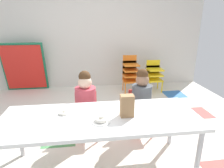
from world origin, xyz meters
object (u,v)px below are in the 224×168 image
kid_chair_orange_stack (130,72)px  paper_bag_brown (127,106)px  seated_child_middle_seat (141,96)px  paper_plate_near_edge (101,121)px  craft_table (101,121)px  donut_powdered_on_plate (101,119)px  folded_activity_table (24,67)px  donut_powdered_loose (63,113)px  seated_child_near_camera (86,99)px  kid_chair_yellow_stack (154,73)px

kid_chair_orange_stack → paper_bag_brown: paper_bag_brown is taller
seated_child_middle_seat → paper_plate_near_edge: bearing=-130.1°
craft_table → paper_plate_near_edge: paper_plate_near_edge is taller
paper_bag_brown → donut_powdered_on_plate: bearing=-162.3°
seated_child_middle_seat → folded_activity_table: size_ratio=0.84×
folded_activity_table → paper_bag_brown: folded_activity_table is taller
paper_bag_brown → craft_table: bearing=175.1°
donut_powdered_on_plate → donut_powdered_loose: (-0.36, 0.21, -0.01)m
seated_child_near_camera → donut_powdered_on_plate: size_ratio=7.61×
donut_powdered_loose → kid_chair_yellow_stack: bearing=51.5°
seated_child_middle_seat → donut_powdered_on_plate: bearing=-130.1°
paper_plate_near_edge → kid_chair_yellow_stack: bearing=60.1°
kid_chair_yellow_stack → paper_bag_brown: size_ratio=3.09×
seated_child_middle_seat → paper_plate_near_edge: size_ratio=5.10×
seated_child_near_camera → seated_child_middle_seat: same height
kid_chair_orange_stack → donut_powdered_loose: kid_chair_orange_stack is taller
kid_chair_orange_stack → paper_plate_near_edge: 2.52m
donut_powdered_loose → donut_powdered_on_plate: bearing=-29.7°
kid_chair_yellow_stack → paper_plate_near_edge: (-1.37, -2.38, 0.21)m
seated_child_middle_seat → kid_chair_yellow_stack: 1.85m
seated_child_near_camera → seated_child_middle_seat: size_ratio=1.00×
craft_table → paper_plate_near_edge: size_ratio=10.88×
kid_chair_yellow_stack → donut_powdered_loose: kid_chair_yellow_stack is taller
kid_chair_orange_stack → paper_plate_near_edge: kid_chair_orange_stack is taller
paper_plate_near_edge → donut_powdered_loose: size_ratio=1.82×
donut_powdered_loose → paper_bag_brown: bearing=-11.1°
kid_chair_orange_stack → donut_powdered_loose: (-1.19, -2.17, 0.16)m
folded_activity_table → kid_chair_orange_stack: bearing=-8.9°
paper_bag_brown → kid_chair_yellow_stack: bearing=64.3°
seated_child_near_camera → donut_powdered_on_plate: (0.14, -0.70, 0.08)m
seated_child_near_camera → paper_plate_near_edge: seated_child_near_camera is taller
folded_activity_table → paper_plate_near_edge: bearing=-61.7°
donut_powdered_on_plate → donut_powdered_loose: 0.42m
seated_child_middle_seat → paper_bag_brown: 0.72m
craft_table → donut_powdered_loose: size_ratio=19.82×
paper_bag_brown → paper_plate_near_edge: bearing=-162.3°
seated_child_near_camera → kid_chair_orange_stack: (0.97, 1.67, -0.10)m
paper_bag_brown → donut_powdered_loose: (-0.63, 0.12, -0.10)m
craft_table → seated_child_near_camera: 0.61m
seated_child_near_camera → folded_activity_table: (-1.33, 2.03, -0.02)m
kid_chair_yellow_stack → paper_plate_near_edge: bearing=-119.9°
craft_table → seated_child_middle_seat: size_ratio=2.13×
craft_table → kid_chair_orange_stack: 2.42m
paper_bag_brown → paper_plate_near_edge: (-0.26, -0.08, -0.11)m
craft_table → seated_child_near_camera: seated_child_near_camera is taller
folded_activity_table → donut_powdered_loose: (1.11, -2.53, 0.08)m
seated_child_near_camera → donut_powdered_on_plate: 0.72m
kid_chair_yellow_stack → paper_plate_near_edge: kid_chair_yellow_stack is taller
craft_table → folded_activity_table: size_ratio=1.80×
paper_bag_brown → kid_chair_orange_stack: bearing=76.3°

